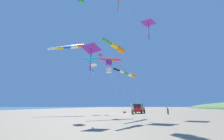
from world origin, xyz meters
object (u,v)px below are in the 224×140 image
at_px(person_adult_flyer, 133,109).
at_px(kite_windsock_purple_drifting, 72,47).
at_px(kite_box_long_streamer_left, 109,66).
at_px(kite_delta_checkered_midright, 148,23).
at_px(person_child_green_jacket, 168,110).
at_px(parked_car, 138,109).
at_px(kite_windsock_green_low_center, 128,74).
at_px(kite_windsock_magenta_far_left, 117,47).
at_px(kite_delta_white_trailing, 93,65).
at_px(kite_delta_orange_high_right, 91,49).
at_px(kite_windsock_long_streamer_right, 108,60).
at_px(cooler_box, 125,112).
at_px(kite_box_red_high_left, 101,57).

relative_size(person_adult_flyer, kite_windsock_purple_drifting, 0.13).
distance_m(kite_box_long_streamer_left, kite_delta_checkered_midright, 10.60).
bearing_deg(person_child_green_jacket, person_adult_flyer, 13.56).
height_order(kite_delta_checkered_midright, kite_windsock_purple_drifting, kite_delta_checkered_midright).
distance_m(parked_car, person_child_green_jacket, 6.36).
xyz_separation_m(kite_windsock_green_low_center, kite_windsock_magenta_far_left, (1.17, 3.74, 2.21)).
xyz_separation_m(person_child_green_jacket, kite_delta_checkered_midright, (3.54, 5.79, 14.23)).
xyz_separation_m(kite_box_long_streamer_left, kite_delta_white_trailing, (4.13, -9.31, 2.47)).
relative_size(kite_delta_orange_high_right, kite_windsock_long_streamer_right, 1.09).
height_order(kite_delta_orange_high_right, kite_windsock_green_low_center, kite_delta_orange_high_right).
bearing_deg(kite_box_long_streamer_left, kite_windsock_purple_drifting, -45.56).
height_order(kite_box_long_streamer_left, kite_windsock_long_streamer_right, kite_windsock_long_streamer_right).
bearing_deg(person_adult_flyer, person_child_green_jacket, -166.44).
xyz_separation_m(kite_windsock_purple_drifting, kite_windsock_green_low_center, (-11.14, 10.96, -7.79)).
height_order(kite_box_long_streamer_left, kite_delta_checkered_midright, kite_delta_checkered_midright).
distance_m(person_adult_flyer, kite_windsock_green_low_center, 10.69).
xyz_separation_m(cooler_box, kite_windsock_long_streamer_right, (2.05, 12.38, 7.82)).
xyz_separation_m(parked_car, kite_windsock_long_streamer_right, (4.86, 12.36, 7.08)).
height_order(person_child_green_jacket, kite_delta_orange_high_right, kite_delta_orange_high_right).
bearing_deg(kite_box_long_streamer_left, kite_delta_checkered_midright, -152.76).
height_order(person_adult_flyer, kite_box_red_high_left, kite_box_red_high_left).
relative_size(cooler_box, kite_delta_checkered_midright, 0.04).
bearing_deg(kite_windsock_magenta_far_left, kite_box_long_streamer_left, -76.20).
xyz_separation_m(person_adult_flyer, kite_delta_checkered_midright, (-2.80, 4.26, 13.88)).
xyz_separation_m(kite_delta_orange_high_right, kite_windsock_purple_drifting, (7.73, -17.09, 6.54)).
xyz_separation_m(kite_box_red_high_left, kite_delta_white_trailing, (1.05, 2.51, -2.39)).
bearing_deg(kite_delta_orange_high_right, kite_delta_checkered_midright, -120.80).
height_order(person_adult_flyer, kite_windsock_magenta_far_left, kite_windsock_magenta_far_left).
relative_size(parked_car, kite_windsock_purple_drifting, 0.33).
distance_m(person_child_green_jacket, kite_box_red_high_left, 17.17).
xyz_separation_m(kite_delta_checkered_midright, kite_delta_white_trailing, (10.31, -6.13, -5.54)).
bearing_deg(kite_box_long_streamer_left, kite_box_red_high_left, -75.41).
height_order(kite_delta_orange_high_right, kite_windsock_magenta_far_left, kite_windsock_magenta_far_left).
bearing_deg(person_child_green_jacket, kite_windsock_green_low_center, 57.94).
bearing_deg(kite_windsock_magenta_far_left, kite_windsock_long_streamer_right, -76.11).
xyz_separation_m(kite_windsock_long_streamer_right, kite_delta_white_trailing, (3.99, -8.78, 1.32)).
distance_m(cooler_box, kite_delta_orange_high_right, 22.43).
height_order(person_adult_flyer, kite_delta_orange_high_right, kite_delta_orange_high_right).
relative_size(kite_windsock_long_streamer_right, kite_windsock_magenta_far_left, 1.12).
xyz_separation_m(parked_car, kite_windsock_magenta_far_left, (3.23, 18.94, 6.57)).
relative_size(person_child_green_jacket, kite_delta_white_trailing, 0.10).
xyz_separation_m(kite_delta_orange_high_right, kite_delta_white_trailing, (3.38, -17.75, 2.78)).
distance_m(cooler_box, kite_box_red_high_left, 12.62).
distance_m(parked_car, kite_box_long_streamer_left, 14.96).
xyz_separation_m(person_child_green_jacket, kite_box_red_high_left, (12.80, -2.85, 11.08)).
xyz_separation_m(kite_delta_checkered_midright, kite_windsock_magenta_far_left, (4.69, 9.23, -7.37)).
height_order(parked_car, kite_delta_orange_high_right, kite_delta_orange_high_right).
bearing_deg(kite_windsock_green_low_center, kite_delta_checkered_midright, -122.66).
bearing_deg(kite_delta_checkered_midright, cooler_box, -66.29).
height_order(kite_delta_white_trailing, kite_windsock_magenta_far_left, kite_delta_white_trailing).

